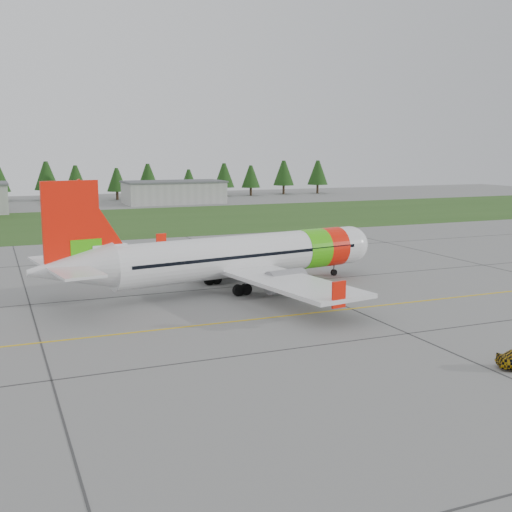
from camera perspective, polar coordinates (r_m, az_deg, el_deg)
name	(u,v)px	position (r m, az deg, el deg)	size (l,w,h in m)	color
ground	(284,350)	(43.57, 2.54, -8.33)	(320.00, 320.00, 0.00)	gray
aircraft	(236,257)	(61.68, -1.76, -0.05)	(35.49, 33.10, 10.81)	white
grass_strip	(95,223)	(121.54, -14.15, 2.89)	(320.00, 50.00, 0.03)	#30561E
taxi_guideline	(241,321)	(50.62, -1.33, -5.77)	(120.00, 0.25, 0.02)	gold
hangar_east	(174,193)	(161.63, -7.31, 5.58)	(24.00, 12.00, 5.20)	#A8A8A3
treeline	(61,181)	(176.60, -16.98, 6.35)	(160.00, 8.00, 10.00)	#1C3F14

